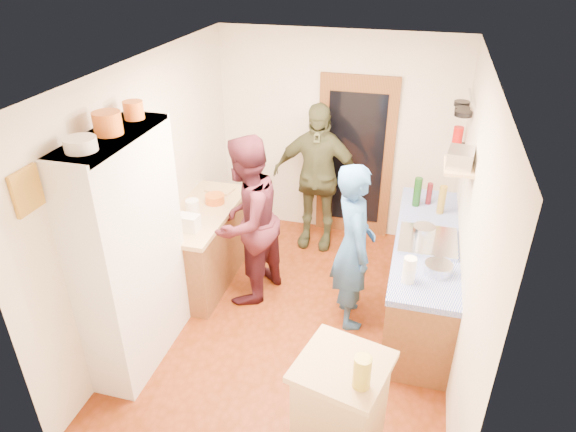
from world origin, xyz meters
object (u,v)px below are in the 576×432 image
at_px(right_counter_base, 422,277).
at_px(island_base, 340,411).
at_px(person_left, 251,220).
at_px(person_back, 317,177).
at_px(person_hob, 357,248).
at_px(hutch_body, 131,255).

distance_m(right_counter_base, island_base, 1.98).
xyz_separation_m(person_left, person_back, (0.44, 1.21, 0.01)).
distance_m(person_hob, person_back, 1.54).
height_order(hutch_body, right_counter_base, hutch_body).
xyz_separation_m(island_base, person_hob, (-0.13, 1.59, 0.44)).
relative_size(person_hob, person_left, 0.94).
bearing_deg(person_back, person_left, -109.98).
distance_m(hutch_body, person_back, 2.62).
xyz_separation_m(hutch_body, right_counter_base, (2.50, 1.30, -0.68)).
bearing_deg(right_counter_base, person_back, 141.99).
xyz_separation_m(hutch_body, island_base, (1.97, -0.61, -0.67)).
xyz_separation_m(right_counter_base, island_base, (-0.53, -1.91, 0.01)).
distance_m(right_counter_base, person_back, 1.78).
xyz_separation_m(right_counter_base, person_hob, (-0.65, -0.33, 0.45)).
height_order(right_counter_base, person_hob, person_hob).
height_order(right_counter_base, island_base, island_base).
height_order(island_base, person_back, person_back).
relative_size(hutch_body, island_base, 2.56).
bearing_deg(island_base, person_left, 125.77).
bearing_deg(person_left, hutch_body, -16.52).
distance_m(hutch_body, island_base, 2.17).
height_order(hutch_body, person_back, hutch_body).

